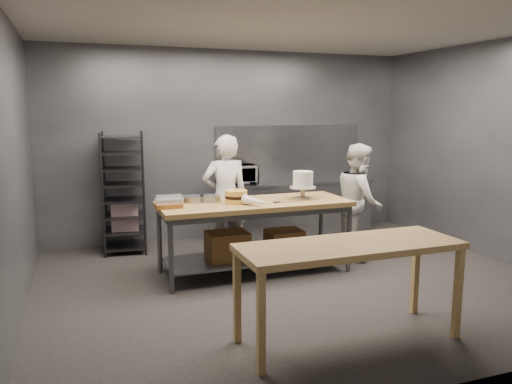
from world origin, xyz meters
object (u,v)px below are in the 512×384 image
at_px(chef_behind, 225,198).
at_px(work_table, 254,229).
at_px(near_counter, 350,253).
at_px(layer_cake, 236,197).
at_px(microwave, 239,174).
at_px(frosted_cake_stand, 303,181).
at_px(speed_rack, 124,194).
at_px(chef_right, 359,201).

bearing_deg(chef_behind, work_table, 106.19).
xyz_separation_m(near_counter, layer_cake, (-0.39, 2.06, 0.19)).
distance_m(chef_behind, layer_cake, 0.73).
height_order(microwave, frosted_cake_stand, frosted_cake_stand).
bearing_deg(work_table, near_counter, -85.84).
distance_m(near_counter, speed_rack, 3.98).
bearing_deg(layer_cake, microwave, 70.64).
bearing_deg(speed_rack, near_counter, -66.54).
bearing_deg(chef_behind, frosted_cake_stand, 141.99).
bearing_deg(frosted_cake_stand, layer_cake, 179.47).
xyz_separation_m(speed_rack, microwave, (1.79, 0.08, 0.19)).
relative_size(microwave, frosted_cake_stand, 1.51).
bearing_deg(microwave, speed_rack, -177.44).
distance_m(work_table, layer_cake, 0.49).
xyz_separation_m(chef_behind, layer_cake, (-0.07, -0.71, 0.13)).
distance_m(chef_right, layer_cake, 1.89).
relative_size(near_counter, microwave, 3.69).
height_order(work_table, chef_behind, chef_behind).
bearing_deg(work_table, microwave, 78.00).
xyz_separation_m(chef_behind, microwave, (0.51, 0.96, 0.18)).
bearing_deg(near_counter, work_table, 94.16).
relative_size(chef_behind, frosted_cake_stand, 4.82).
relative_size(speed_rack, chef_behind, 1.01).
distance_m(frosted_cake_stand, layer_cake, 0.91).
height_order(frosted_cake_stand, layer_cake, frosted_cake_stand).
height_order(near_counter, microwave, microwave).
height_order(chef_behind, layer_cake, chef_behind).
xyz_separation_m(speed_rack, chef_right, (3.07, -1.40, -0.05)).
height_order(chef_right, layer_cake, chef_right).
distance_m(near_counter, chef_right, 2.70).
bearing_deg(chef_right, speed_rack, 87.39).
height_order(work_table, layer_cake, layer_cake).
bearing_deg(chef_behind, chef_right, 167.01).
height_order(near_counter, layer_cake, layer_cake).
height_order(speed_rack, layer_cake, speed_rack).
distance_m(work_table, frosted_cake_stand, 0.88).
relative_size(near_counter, frosted_cake_stand, 5.57).
xyz_separation_m(work_table, frosted_cake_stand, (0.67, -0.03, 0.58)).
bearing_deg(layer_cake, near_counter, -79.38).
distance_m(chef_behind, frosted_cake_stand, 1.13).
xyz_separation_m(near_counter, microwave, (0.20, 3.73, 0.24)).
bearing_deg(layer_cake, speed_rack, 127.00).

